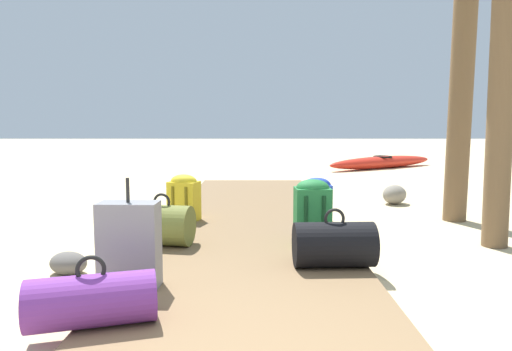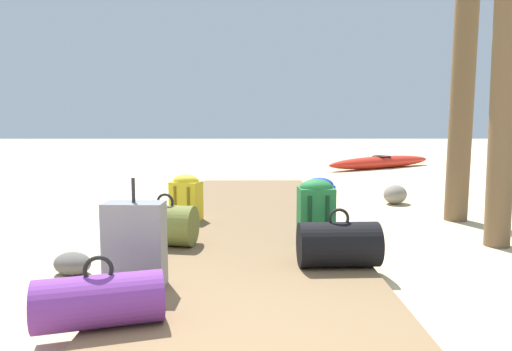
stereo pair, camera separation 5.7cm
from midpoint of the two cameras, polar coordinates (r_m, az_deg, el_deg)
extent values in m
plane|color=#D1BA8C|center=(4.92, -0.19, -7.84)|extent=(60.00, 60.00, 0.00)
cube|color=brown|center=(5.64, -0.14, -5.58)|extent=(1.89, 7.47, 0.08)
cube|color=#237538|center=(4.40, 7.30, -4.96)|extent=(0.33, 0.27, 0.54)
ellipsoid|color=#237538|center=(4.35, 7.36, -1.48)|extent=(0.31, 0.26, 0.16)
cylinder|color=#113A1C|center=(4.26, 6.56, -5.32)|extent=(0.04, 0.04, 0.43)
cylinder|color=#113A1C|center=(4.29, 8.66, -5.27)|extent=(0.04, 0.04, 0.43)
cube|color=slate|center=(3.39, -14.27, -8.06)|extent=(0.41, 0.22, 0.59)
cylinder|color=black|center=(3.32, -14.45, -1.70)|extent=(0.02, 0.02, 0.17)
cylinder|color=#6B2D84|center=(2.87, -18.31, -14.02)|extent=(0.75, 0.48, 0.29)
torus|color=black|center=(2.81, -18.44, -10.64)|extent=(0.16, 0.07, 0.16)
cylinder|color=black|center=(3.82, 9.93, -8.16)|extent=(0.64, 0.38, 0.35)
torus|color=black|center=(3.78, 9.99, -5.12)|extent=(0.16, 0.03, 0.16)
cube|color=gold|center=(5.56, -8.14, -3.03)|extent=(0.38, 0.32, 0.45)
ellipsoid|color=gold|center=(5.53, -8.17, -0.72)|extent=(0.37, 0.30, 0.17)
cylinder|color=#6D5E11|center=(5.49, -9.44, -3.17)|extent=(0.05, 0.05, 0.36)
cylinder|color=#6D5E11|center=(5.42, -7.88, -3.27)|extent=(0.05, 0.05, 0.36)
cylinder|color=olive|center=(4.49, -10.62, -5.86)|extent=(0.60, 0.46, 0.37)
torus|color=black|center=(4.45, -10.68, -3.13)|extent=(0.17, 0.05, 0.16)
cube|color=#2847B7|center=(5.00, 7.75, -3.89)|extent=(0.31, 0.18, 0.49)
ellipsoid|color=#2847B7|center=(4.96, 7.79, -1.13)|extent=(0.29, 0.17, 0.15)
cylinder|color=navy|center=(4.90, 6.99, -4.08)|extent=(0.04, 0.04, 0.39)
cylinder|color=navy|center=(4.92, 8.77, -4.07)|extent=(0.04, 0.04, 0.39)
cylinder|color=brown|center=(5.26, 28.09, 15.65)|extent=(0.24, 0.32, 4.25)
cylinder|color=brown|center=(6.35, 24.07, 14.56)|extent=(0.27, 0.35, 4.35)
ellipsoid|color=red|center=(13.00, 15.21, 1.54)|extent=(3.38, 2.48, 0.32)
torus|color=black|center=(12.99, 15.23, 2.18)|extent=(0.68, 0.68, 0.05)
ellipsoid|color=gray|center=(7.37, 16.65, -2.21)|extent=(0.51, 0.54, 0.28)
ellipsoid|color=#5B5651|center=(4.14, -21.01, -9.75)|extent=(0.41, 0.38, 0.18)
camera|label=1|loc=(0.03, 90.28, -0.03)|focal=33.40mm
camera|label=2|loc=(0.03, -89.72, 0.03)|focal=33.40mm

